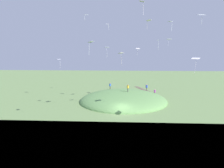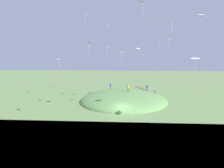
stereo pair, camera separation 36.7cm
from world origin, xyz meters
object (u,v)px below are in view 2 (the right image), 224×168
kite_4 (91,43)px  kite_10 (142,2)px  kite_0 (201,15)px  person_with_child (147,87)px  kite_11 (107,48)px  kite_8 (169,39)px  person_watching_kites (128,87)px  person_on_hilltop (155,92)px  kite_13 (86,15)px  kite_6 (108,25)px  kite_5 (58,60)px  kite_12 (149,21)px  kite_3 (121,54)px  kite_1 (195,59)px  kite_7 (170,22)px  person_near_shore (111,85)px  kite_9 (158,41)px  kite_2 (138,49)px

kite_4 → kite_10: 10.97m
kite_10 → kite_0: bearing=-101.4°
person_with_child → kite_11: size_ratio=0.76×
kite_0 → kite_4: (6.76, 15.67, -3.40)m
person_with_child → kite_10: kite_10 is taller
kite_4 → kite_8: kite_8 is taller
person_watching_kites → kite_0: size_ratio=1.25×
person_on_hilltop → kite_13: size_ratio=1.37×
kite_6 → kite_5: bearing=163.8°
kite_13 → kite_0: bearing=-125.2°
person_with_child → kite_12: (-10.99, 0.89, 13.78)m
kite_6 → kite_8: kite_6 is taller
person_with_child → kite_12: size_ratio=0.99×
person_with_child → kite_3: 16.03m
kite_1 → kite_12: kite_12 is taller
kite_7 → kite_11: size_ratio=0.76×
kite_10 → kite_12: kite_10 is taller
kite_0 → kite_5: size_ratio=1.00×
kite_6 → kite_11: bearing=-177.1°
person_with_child → kite_8: kite_8 is taller
person_near_shore → person_with_child: size_ratio=1.00×
person_near_shore → kite_6: bearing=-173.6°
kite_0 → kite_10: kite_10 is taller
kite_9 → kite_13: 16.42m
person_near_shore → kite_8: size_ratio=0.98×
kite_12 → person_watching_kites: bearing=29.3°
kite_0 → kite_9: 19.34m
kite_7 → kite_8: bearing=-9.7°
person_on_hilltop → kite_6: (-3.53, 11.13, 15.51)m
kite_4 → kite_7: (1.39, -13.12, 3.41)m
kite_0 → kite_7: bearing=17.4°
kite_6 → kite_9: kite_6 is taller
kite_5 → kite_3: bearing=-46.6°
kite_3 → kite_10: kite_10 is taller
kite_1 → kite_6: (21.29, 13.17, 6.60)m
person_watching_kites → kite_12: size_ratio=0.99×
person_on_hilltop → kite_5: kite_5 is taller
kite_9 → kite_11: size_ratio=0.92×
kite_8 → kite_9: size_ratio=0.84×
kite_2 → kite_9: (1.56, -4.36, 1.61)m
kite_6 → kite_2: bearing=-114.8°
kite_3 → person_watching_kites: bearing=-9.8°
person_near_shore → kite_4: 20.97m
kite_5 → kite_11: (14.60, -5.85, 1.70)m
kite_0 → person_with_child: bearing=12.5°
kite_1 → kite_5: bearing=83.9°
kite_3 → kite_5: 12.14m
kite_2 → kite_12: kite_12 is taller
person_near_shore → kite_9: (-6.20, -10.66, 10.58)m
kite_1 → kite_6: size_ratio=1.60×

